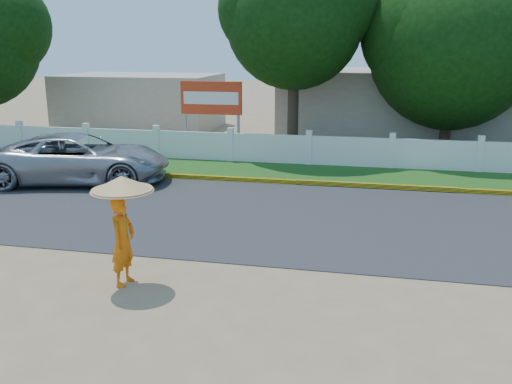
% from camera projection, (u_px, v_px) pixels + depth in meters
% --- Properties ---
extents(ground, '(120.00, 120.00, 0.00)m').
position_uv_depth(ground, '(233.00, 285.00, 10.69)').
color(ground, '#9E8460').
rests_on(ground, ground).
extents(road, '(60.00, 7.00, 0.02)m').
position_uv_depth(road, '(276.00, 216.00, 14.94)').
color(road, '#38383A').
rests_on(road, ground).
extents(grass_verge, '(60.00, 3.50, 0.03)m').
position_uv_depth(grass_verge, '(303.00, 173.00, 19.90)').
color(grass_verge, '#2D601E').
rests_on(grass_verge, ground).
extents(curb, '(40.00, 0.18, 0.16)m').
position_uv_depth(curb, '(296.00, 182.00, 18.28)').
color(curb, yellow).
rests_on(curb, ground).
extents(fence, '(40.00, 0.10, 1.10)m').
position_uv_depth(fence, '(309.00, 150.00, 21.14)').
color(fence, silver).
rests_on(fence, ground).
extents(building_near, '(10.00, 6.00, 3.20)m').
position_uv_depth(building_near, '(391.00, 105.00, 26.68)').
color(building_near, '#B7AD99').
rests_on(building_near, ground).
extents(building_far, '(8.00, 5.00, 2.80)m').
position_uv_depth(building_far, '(141.00, 101.00, 30.36)').
color(building_far, '#B7AD99').
rests_on(building_far, ground).
extents(vehicle, '(6.15, 3.82, 1.59)m').
position_uv_depth(vehicle, '(79.00, 159.00, 18.39)').
color(vehicle, '#9C9EA4').
rests_on(vehicle, ground).
extents(monk_with_parasol, '(1.15, 1.15, 2.09)m').
position_uv_depth(monk_with_parasol, '(122.00, 215.00, 10.42)').
color(monk_with_parasol, orange).
rests_on(monk_with_parasol, ground).
extents(billboard, '(2.50, 0.13, 2.95)m').
position_uv_depth(billboard, '(211.00, 102.00, 22.61)').
color(billboard, gray).
rests_on(billboard, ground).
extents(tree_row, '(36.51, 7.70, 8.81)m').
position_uv_depth(tree_row, '(431.00, 31.00, 21.73)').
color(tree_row, '#473828').
rests_on(tree_row, ground).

